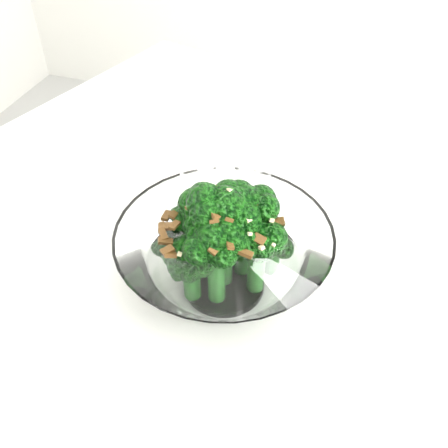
% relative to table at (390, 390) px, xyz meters
% --- Properties ---
extents(table, '(1.38, 1.11, 0.75)m').
position_rel_table_xyz_m(table, '(0.00, 0.00, 0.00)').
color(table, white).
rests_on(table, ground).
extents(broccoli_dish, '(0.20, 0.20, 0.12)m').
position_rel_table_xyz_m(broccoli_dish, '(-0.17, 0.02, 0.11)').
color(broccoli_dish, white).
rests_on(broccoli_dish, table).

